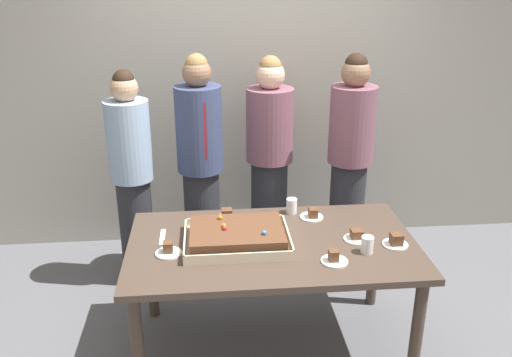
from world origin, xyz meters
TOP-DOWN VIEW (x-y plane):
  - ground_plane at (0.00, 0.00)m, footprint 12.00×12.00m
  - interior_back_panel at (0.00, 1.60)m, footprint 8.00×0.12m
  - party_table at (0.00, 0.00)m, footprint 1.70×0.97m
  - sheet_cake at (-0.21, 0.01)m, footprint 0.61×0.47m
  - plated_slice_near_left at (-0.26, 0.33)m, footprint 0.15×0.15m
  - plated_slice_near_right at (0.71, -0.10)m, footprint 0.15×0.15m
  - plated_slice_far_left at (0.50, -0.01)m, footprint 0.15×0.15m
  - plated_slice_far_right at (0.31, -0.25)m, footprint 0.15×0.15m
  - plated_slice_center_front at (-0.60, -0.08)m, footprint 0.15×0.15m
  - plated_slice_center_back at (0.30, 0.30)m, footprint 0.15×0.15m
  - drink_cup_nearest at (0.17, 0.39)m, footprint 0.07×0.07m
  - drink_cup_middle at (0.52, -0.17)m, footprint 0.07×0.07m
  - cake_server_utensil at (-0.65, 0.12)m, footprint 0.03×0.20m
  - person_serving_front at (0.11, 1.14)m, footprint 0.36×0.36m
  - person_green_shirt_behind at (-0.91, 0.88)m, footprint 0.31×0.31m
  - person_striped_tie_right at (0.70, 0.93)m, footprint 0.34×0.34m
  - person_far_right_suit at (-0.42, 0.96)m, footprint 0.34×0.34m

SIDE VIEW (x-z plane):
  - ground_plane at x=0.00m, z-range 0.00..0.00m
  - party_table at x=0.00m, z-range 0.29..1.04m
  - cake_server_utensil at x=-0.65m, z-range 0.75..0.75m
  - plated_slice_far_right at x=0.31m, z-range 0.73..0.80m
  - plated_slice_center_front at x=-0.60m, z-range 0.73..0.80m
  - plated_slice_far_left at x=0.50m, z-range 0.74..0.80m
  - plated_slice_center_back at x=0.30m, z-range 0.73..0.80m
  - plated_slice_near_left at x=-0.26m, z-range 0.73..0.81m
  - plated_slice_near_right at x=0.71m, z-range 0.74..0.81m
  - sheet_cake at x=-0.21m, z-range 0.73..0.86m
  - drink_cup_nearest at x=0.17m, z-range 0.75..0.85m
  - drink_cup_middle at x=0.52m, z-range 0.75..0.85m
  - person_green_shirt_behind at x=-0.91m, z-range 0.04..1.66m
  - person_serving_front at x=0.11m, z-range 0.03..1.69m
  - person_striped_tie_right at x=0.70m, z-range 0.04..1.74m
  - person_far_right_suit at x=-0.42m, z-range 0.04..1.74m
  - interior_back_panel at x=0.00m, z-range 0.00..3.00m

